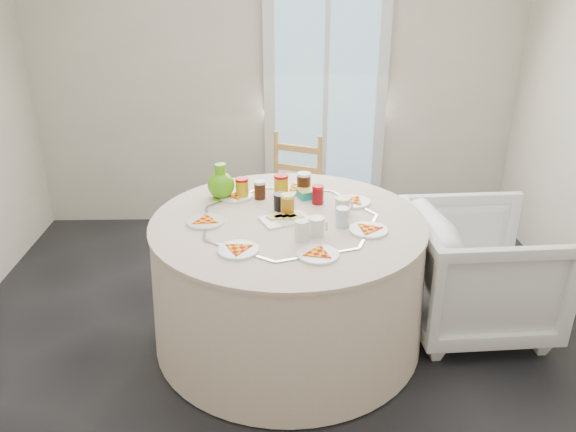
{
  "coord_description": "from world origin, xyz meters",
  "views": [
    {
      "loc": [
        -0.02,
        -2.62,
        2.08
      ],
      "look_at": [
        0.05,
        0.24,
        0.8
      ],
      "focal_mm": 35.0,
      "sensor_mm": 36.0,
      "label": 1
    }
  ],
  "objects_px": {
    "table": "(288,282)",
    "armchair": "(479,270)",
    "wooden_chair": "(289,197)",
    "green_pitcher": "(221,184)"
  },
  "relations": [
    {
      "from": "table",
      "to": "armchair",
      "type": "xyz_separation_m",
      "value": [
        1.16,
        0.08,
        0.02
      ]
    },
    {
      "from": "table",
      "to": "armchair",
      "type": "bearing_deg",
      "value": 4.02
    },
    {
      "from": "table",
      "to": "green_pitcher",
      "type": "distance_m",
      "value": 0.72
    },
    {
      "from": "armchair",
      "to": "green_pitcher",
      "type": "height_order",
      "value": "green_pitcher"
    },
    {
      "from": "armchair",
      "to": "green_pitcher",
      "type": "distance_m",
      "value": 1.65
    },
    {
      "from": "table",
      "to": "armchair",
      "type": "height_order",
      "value": "armchair"
    },
    {
      "from": "table",
      "to": "wooden_chair",
      "type": "bearing_deg",
      "value": 87.97
    },
    {
      "from": "wooden_chair",
      "to": "green_pitcher",
      "type": "xyz_separation_m",
      "value": [
        -0.44,
        -0.76,
        0.4
      ]
    },
    {
      "from": "wooden_chair",
      "to": "green_pitcher",
      "type": "height_order",
      "value": "green_pitcher"
    },
    {
      "from": "wooden_chair",
      "to": "green_pitcher",
      "type": "relative_size",
      "value": 4.4
    }
  ]
}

